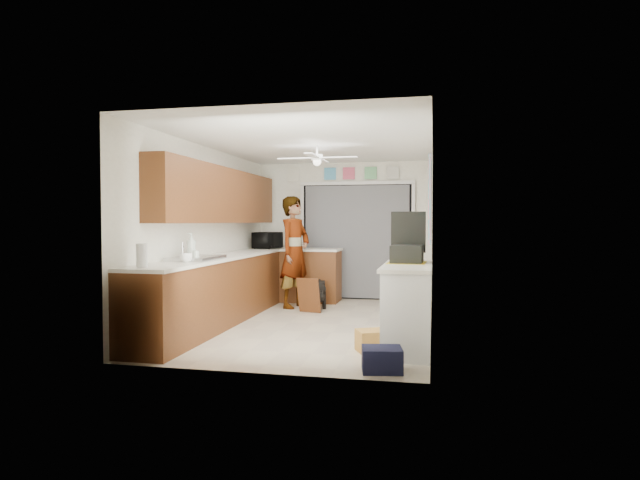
{
  "coord_description": "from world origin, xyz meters",
  "views": [
    {
      "loc": [
        1.62,
        -7.22,
        1.42
      ],
      "look_at": [
        0.0,
        0.4,
        1.15
      ],
      "focal_mm": 30.0,
      "sensor_mm": 36.0,
      "label": 1
    }
  ],
  "objects_px": {
    "soap_bottle": "(191,246)",
    "cardboard_box": "(375,341)",
    "paper_towel_roll": "(142,255)",
    "navy_crate": "(382,359)",
    "cup": "(186,258)",
    "suitcase": "(407,254)",
    "microwave": "(267,240)",
    "dog": "(320,293)",
    "man": "(295,252)"
  },
  "relations": [
    {
      "from": "paper_towel_roll",
      "to": "cardboard_box",
      "type": "xyz_separation_m",
      "value": [
        2.37,
        0.71,
        -0.95
      ]
    },
    {
      "from": "cup",
      "to": "cardboard_box",
      "type": "xyz_separation_m",
      "value": [
        2.22,
        -0.02,
        -0.88
      ]
    },
    {
      "from": "microwave",
      "to": "cup",
      "type": "height_order",
      "value": "microwave"
    },
    {
      "from": "microwave",
      "to": "dog",
      "type": "xyz_separation_m",
      "value": [
        1.06,
        -0.54,
        -0.84
      ]
    },
    {
      "from": "microwave",
      "to": "paper_towel_roll",
      "type": "bearing_deg",
      "value": -170.58
    },
    {
      "from": "microwave",
      "to": "paper_towel_roll",
      "type": "distance_m",
      "value": 4.03
    },
    {
      "from": "suitcase",
      "to": "cardboard_box",
      "type": "distance_m",
      "value": 1.11
    },
    {
      "from": "dog",
      "to": "suitcase",
      "type": "bearing_deg",
      "value": -67.65
    },
    {
      "from": "suitcase",
      "to": "man",
      "type": "distance_m",
      "value": 2.93
    },
    {
      "from": "cup",
      "to": "dog",
      "type": "distance_m",
      "value": 3.04
    },
    {
      "from": "soap_bottle",
      "to": "dog",
      "type": "bearing_deg",
      "value": 61.74
    },
    {
      "from": "suitcase",
      "to": "paper_towel_roll",
      "type": "bearing_deg",
      "value": -153.1
    },
    {
      "from": "microwave",
      "to": "dog",
      "type": "bearing_deg",
      "value": -105.92
    },
    {
      "from": "soap_bottle",
      "to": "paper_towel_roll",
      "type": "bearing_deg",
      "value": -88.24
    },
    {
      "from": "cardboard_box",
      "to": "paper_towel_roll",
      "type": "bearing_deg",
      "value": -163.28
    },
    {
      "from": "soap_bottle",
      "to": "cardboard_box",
      "type": "relative_size",
      "value": 0.89
    },
    {
      "from": "cup",
      "to": "navy_crate",
      "type": "height_order",
      "value": "cup"
    },
    {
      "from": "microwave",
      "to": "man",
      "type": "height_order",
      "value": "man"
    },
    {
      "from": "man",
      "to": "paper_towel_roll",
      "type": "bearing_deg",
      "value": -171.66
    },
    {
      "from": "paper_towel_roll",
      "to": "dog",
      "type": "height_order",
      "value": "paper_towel_roll"
    },
    {
      "from": "suitcase",
      "to": "navy_crate",
      "type": "height_order",
      "value": "suitcase"
    },
    {
      "from": "soap_bottle",
      "to": "paper_towel_roll",
      "type": "height_order",
      "value": "soap_bottle"
    },
    {
      "from": "cup",
      "to": "suitcase",
      "type": "relative_size",
      "value": 0.29
    },
    {
      "from": "paper_towel_roll",
      "to": "navy_crate",
      "type": "bearing_deg",
      "value": -1.19
    },
    {
      "from": "microwave",
      "to": "soap_bottle",
      "type": "height_order",
      "value": "soap_bottle"
    },
    {
      "from": "suitcase",
      "to": "dog",
      "type": "xyz_separation_m",
      "value": [
        -1.53,
        2.25,
        -0.8
      ]
    },
    {
      "from": "cardboard_box",
      "to": "navy_crate",
      "type": "height_order",
      "value": "cardboard_box"
    },
    {
      "from": "cup",
      "to": "paper_towel_roll",
      "type": "height_order",
      "value": "paper_towel_roll"
    },
    {
      "from": "soap_bottle",
      "to": "man",
      "type": "xyz_separation_m",
      "value": [
        0.8,
        2.18,
        -0.19
      ]
    },
    {
      "from": "suitcase",
      "to": "cardboard_box",
      "type": "bearing_deg",
      "value": -119.02
    },
    {
      "from": "soap_bottle",
      "to": "dog",
      "type": "distance_m",
      "value": 2.68
    },
    {
      "from": "paper_towel_roll",
      "to": "microwave",
      "type": "bearing_deg",
      "value": 88.57
    },
    {
      "from": "paper_towel_roll",
      "to": "man",
      "type": "height_order",
      "value": "man"
    },
    {
      "from": "navy_crate",
      "to": "man",
      "type": "height_order",
      "value": "man"
    },
    {
      "from": "cup",
      "to": "dog",
      "type": "xyz_separation_m",
      "value": [
        1.02,
        2.76,
        -0.75
      ]
    },
    {
      "from": "soap_bottle",
      "to": "cardboard_box",
      "type": "bearing_deg",
      "value": -12.66
    },
    {
      "from": "navy_crate",
      "to": "cup",
      "type": "bearing_deg",
      "value": 161.75
    },
    {
      "from": "paper_towel_roll",
      "to": "man",
      "type": "distance_m",
      "value": 3.52
    },
    {
      "from": "suitcase",
      "to": "man",
      "type": "xyz_separation_m",
      "value": [
        -1.93,
        2.19,
        -0.12
      ]
    },
    {
      "from": "navy_crate",
      "to": "cardboard_box",
      "type": "bearing_deg",
      "value": 101.18
    },
    {
      "from": "soap_bottle",
      "to": "cup",
      "type": "distance_m",
      "value": 0.57
    },
    {
      "from": "suitcase",
      "to": "dog",
      "type": "bearing_deg",
      "value": 126.31
    },
    {
      "from": "man",
      "to": "dog",
      "type": "distance_m",
      "value": 0.79
    },
    {
      "from": "suitcase",
      "to": "dog",
      "type": "relative_size",
      "value": 0.78
    },
    {
      "from": "cup",
      "to": "man",
      "type": "bearing_deg",
      "value": 77.29
    },
    {
      "from": "microwave",
      "to": "dog",
      "type": "relative_size",
      "value": 0.85
    },
    {
      "from": "paper_towel_roll",
      "to": "cardboard_box",
      "type": "bearing_deg",
      "value": 16.72
    },
    {
      "from": "navy_crate",
      "to": "man",
      "type": "relative_size",
      "value": 0.2
    },
    {
      "from": "cup",
      "to": "man",
      "type": "relative_size",
      "value": 0.08
    },
    {
      "from": "microwave",
      "to": "paper_towel_roll",
      "type": "xyz_separation_m",
      "value": [
        -0.1,
        -4.03,
        -0.02
      ]
    }
  ]
}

